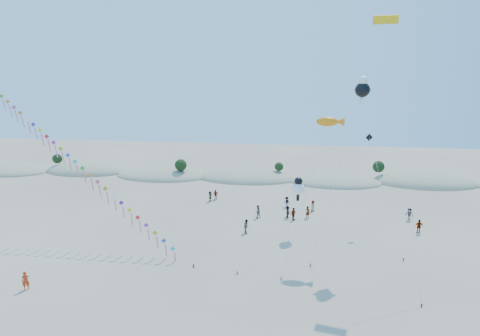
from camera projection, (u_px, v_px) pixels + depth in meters
name	position (u px, v px, depth m)	size (l,w,h in m)	color
ground	(184.00, 329.00, 31.15)	(160.00, 160.00, 0.00)	gray
dune_ridge	(252.00, 177.00, 74.49)	(145.30, 11.49, 5.57)	gray
kite_train	(76.00, 164.00, 46.43)	(28.80, 11.77, 17.96)	#3F2D1E
fish_kite	(330.00, 122.00, 42.69)	(6.16, 9.11, 14.72)	#3F2D1E
cartoon_kite_low	(298.00, 187.00, 47.98)	(6.73, 11.89, 7.14)	#3F2D1E
cartoon_kite_high	(363.00, 88.00, 41.91)	(5.98, 6.77, 18.98)	#3F2D1E
parafoil_kite	(386.00, 24.00, 39.41)	(3.75, 11.99, 24.83)	#3F2D1E
dark_kite	(378.00, 169.00, 48.08)	(2.82, 11.31, 11.77)	#3F2D1E
flyer_foreground	(26.00, 281.00, 36.53)	(0.64, 0.42, 1.76)	red
beachgoers	(292.00, 210.00, 55.05)	(28.82, 13.11, 1.77)	slate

